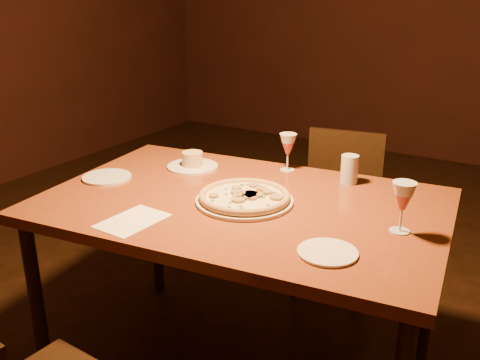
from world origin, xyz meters
The scene contains 10 objects.
dining_table centered at (-0.05, -0.09, 0.74)m, with size 1.62×1.14×0.81m.
chair_far centered at (0.00, 0.84, 0.48)m, with size 0.48×0.48×0.85m.
pizza_plate centered at (-0.03, -0.10, 0.83)m, with size 0.37×0.37×0.04m.
ramekin_saucer centered at (-0.44, 0.13, 0.83)m, with size 0.23×0.23×0.07m.
wine_glass_far centered at (-0.06, 0.32, 0.89)m, with size 0.08×0.08×0.17m, color #B34A4A, non-canonical shape.
wine_glass_right centered at (0.54, -0.05, 0.90)m, with size 0.08×0.08×0.18m, color #B34A4A, non-canonical shape.
water_tumbler centered at (0.23, 0.31, 0.87)m, with size 0.07×0.07×0.12m, color #B0B9C1.
side_plate_left centered at (-0.67, -0.18, 0.82)m, with size 0.21×0.21×0.01m, color silver.
side_plate_near centered at (0.40, -0.32, 0.82)m, with size 0.19×0.19×0.01m, color silver.
menu_card centered at (-0.28, -0.45, 0.81)m, with size 0.16×0.24×0.00m, color white.
Camera 1 is at (0.93, -1.71, 1.59)m, focal length 40.00 mm.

